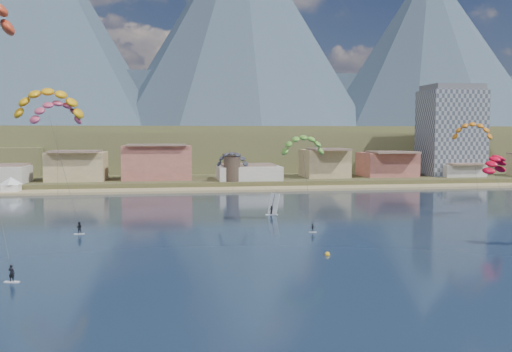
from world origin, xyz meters
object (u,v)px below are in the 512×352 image
(windsurfer, at_px, (272,208))
(apartment_tower, at_px, (451,131))
(kitesurfer_green, at_px, (303,143))
(buoy, at_px, (327,254))
(watchtower, at_px, (232,167))
(kitesurfer_yellow, at_px, (49,99))

(windsurfer, bearing_deg, apartment_tower, 42.87)
(apartment_tower, distance_m, kitesurfer_green, 111.26)
(windsurfer, bearing_deg, buoy, -89.09)
(apartment_tower, xyz_separation_m, windsurfer, (-77.90, -72.31, -16.41))
(watchtower, height_order, windsurfer, watchtower)
(kitesurfer_green, height_order, windsurfer, kitesurfer_green)
(apartment_tower, height_order, buoy, apartment_tower)
(kitesurfer_green, distance_m, buoy, 32.04)
(windsurfer, bearing_deg, kitesurfer_yellow, -178.70)
(windsurfer, height_order, buoy, windsurfer)
(watchtower, xyz_separation_m, kitesurfer_yellow, (-41.63, -59.30, 17.08))
(apartment_tower, bearing_deg, windsurfer, -137.13)
(apartment_tower, relative_size, kitesurfer_yellow, 1.10)
(watchtower, xyz_separation_m, windsurfer, (2.10, -58.31, -4.96))
(kitesurfer_yellow, relative_size, windsurfer, 6.51)
(windsurfer, bearing_deg, kitesurfer_green, -70.21)
(windsurfer, bearing_deg, watchtower, 92.07)
(watchtower, distance_m, kitesurfer_yellow, 74.44)
(buoy, bearing_deg, windsurfer, 90.91)
(windsurfer, distance_m, buoy, 38.82)
(watchtower, relative_size, kitesurfer_yellow, 0.30)
(kitesurfer_yellow, xyz_separation_m, buoy, (44.35, -37.80, -23.32))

